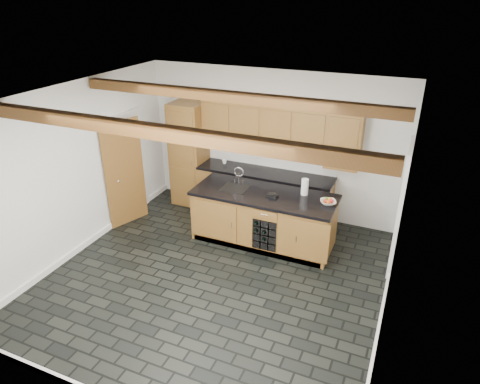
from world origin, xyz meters
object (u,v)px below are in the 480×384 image
object	(u,v)px
island	(264,218)
kitchen_scale	(272,195)
fruit_bowl	(328,202)
paper_towel	(305,187)

from	to	relation	value
island	kitchen_scale	xyz separation A→B (m)	(0.16, -0.04, 0.49)
fruit_bowl	island	bearing A→B (deg)	-176.90
island	fruit_bowl	distance (m)	1.18
fruit_bowl	kitchen_scale	bearing A→B (deg)	-173.74
kitchen_scale	paper_towel	xyz separation A→B (m)	(0.47, 0.30, 0.11)
kitchen_scale	fruit_bowl	bearing A→B (deg)	19.24
kitchen_scale	island	bearing A→B (deg)	177.77
island	fruit_bowl	size ratio (longest dim) A/B	9.86
island	fruit_bowl	world-z (taller)	fruit_bowl
kitchen_scale	fruit_bowl	world-z (taller)	fruit_bowl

